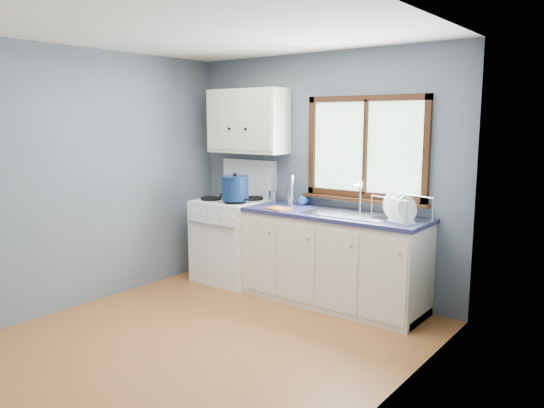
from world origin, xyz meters
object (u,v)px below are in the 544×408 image
Objects in this scene: gas_range at (233,238)px; skillet at (235,198)px; sink at (350,221)px; base_cabinets at (333,263)px; stockpot at (235,188)px; thermos at (291,190)px; utensil_crock at (273,196)px; dish_rack at (400,214)px.

skillet is (0.19, -0.17, 0.49)m from gas_range.
base_cabinets is at bearing 179.87° from sink.
thermos is at bearing 30.99° from stockpot.
gas_range is at bearing -158.15° from utensil_crock.
thermos is (-0.79, 0.14, 0.22)m from sink.
dish_rack is at bearing 1.74° from base_cabinets.
dish_rack is (1.99, 0.04, 0.49)m from gas_range.
utensil_crock is at bearing 171.36° from sink.
base_cabinets is 2.20× the size of sink.
utensil_crock is at bearing 21.85° from gas_range.
dish_rack is at bearing -5.12° from thermos.
gas_range is 1.31m from base_cabinets.
sink is 1.32m from skillet.
utensil_crock is 0.27m from thermos.
dish_rack is at bearing 1.14° from gas_range.
gas_range reaches higher than base_cabinets.
thermos is (0.25, -0.02, 0.09)m from utensil_crock.
stockpot reaches higher than skillet.
base_cabinets is 5.50× the size of utensil_crock.
stockpot is (-1.31, -0.17, 0.23)m from sink.
sink is at bearing 0.71° from gas_range.
sink is 1.06m from utensil_crock.
dish_rack is at bearing 2.41° from sink.
gas_range is 2.05m from dish_rack.
sink is 2.43× the size of skillet.
thermos reaches higher than sink.
gas_range is at bearing -179.29° from sink.
sink is at bearing -9.82° from thermos.
dish_rack is (0.68, 0.02, 0.57)m from base_cabinets.
sink is 2.50× the size of utensil_crock.
sink is 2.19× the size of stockpot.
utensil_crock reaches higher than sink.
dish_rack is (1.81, 0.19, -0.11)m from stockpot.
gas_range reaches higher than utensil_crock.
sink reaches higher than base_cabinets.
dish_rack reaches higher than skillet.
stockpot is at bearing -171.33° from base_cabinets.
skillet is 0.61m from thermos.
utensil_crock is at bearing 51.32° from stockpot.
sink is at bearing 3.98° from skillet.
stockpot is (-1.13, -0.17, 0.68)m from base_cabinets.
gas_range is 0.92m from thermos.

